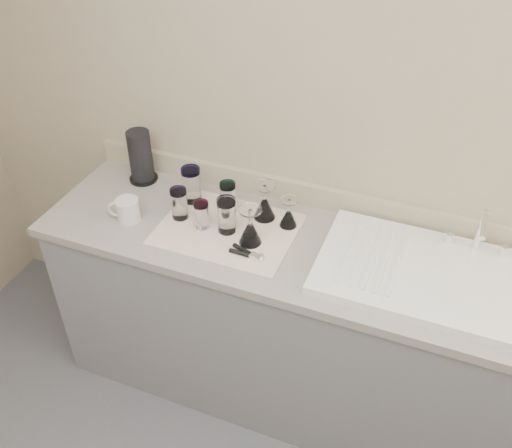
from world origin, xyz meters
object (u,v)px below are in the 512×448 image
at_px(white_mug, 127,210).
at_px(tumbler_blue, 202,215).
at_px(tumbler_teal, 192,185).
at_px(tumbler_purple, 228,197).
at_px(goblet_front_left, 250,231).
at_px(paper_towel_roll, 141,157).
at_px(tumbler_magenta, 179,203).
at_px(can_opener, 247,254).
at_px(goblet_back_left, 265,206).
at_px(goblet_back_right, 288,217).
at_px(sink_unit, 430,275).
at_px(tumbler_lavender, 227,215).

bearing_deg(white_mug, tumbler_blue, 10.91).
height_order(tumbler_teal, white_mug, tumbler_teal).
distance_m(tumbler_purple, goblet_front_left, 0.23).
bearing_deg(paper_towel_roll, tumbler_magenta, -34.17).
height_order(goblet_front_left, paper_towel_roll, paper_towel_roll).
bearing_deg(tumbler_blue, can_opener, -22.18).
height_order(goblet_back_left, goblet_back_right, goblet_back_left).
xyz_separation_m(goblet_back_left, paper_towel_roll, (-0.63, 0.07, 0.06)).
distance_m(tumbler_teal, goblet_back_right, 0.45).
height_order(tumbler_purple, goblet_back_left, goblet_back_left).
bearing_deg(sink_unit, goblet_front_left, -175.12).
relative_size(sink_unit, white_mug, 5.68).
distance_m(tumbler_blue, can_opener, 0.26).
bearing_deg(paper_towel_roll, goblet_back_left, -6.59).
bearing_deg(goblet_back_left, tumbler_purple, -175.30).
bearing_deg(tumbler_blue, paper_towel_roll, 151.14).
xyz_separation_m(goblet_back_right, can_opener, (-0.08, -0.24, -0.04)).
bearing_deg(goblet_front_left, tumbler_lavender, 164.06).
bearing_deg(can_opener, tumbler_blue, 157.82).
xyz_separation_m(goblet_front_left, paper_towel_roll, (-0.63, 0.25, 0.06)).
bearing_deg(tumbler_magenta, goblet_front_left, -7.34).
xyz_separation_m(tumbler_teal, goblet_front_left, (0.34, -0.17, -0.03)).
xyz_separation_m(tumbler_magenta, goblet_front_left, (0.33, -0.04, -0.02)).
relative_size(tumbler_purple, tumbler_lavender, 0.89).
xyz_separation_m(sink_unit, goblet_back_right, (-0.59, 0.10, 0.03)).
distance_m(goblet_front_left, white_mug, 0.54).
xyz_separation_m(sink_unit, paper_towel_roll, (-1.33, 0.19, 0.10)).
distance_m(sink_unit, can_opener, 0.69).
bearing_deg(can_opener, tumbler_magenta, 160.89).
xyz_separation_m(tumbler_teal, can_opener, (0.36, -0.25, -0.07)).
relative_size(goblet_front_left, can_opener, 1.14).
height_order(goblet_back_left, paper_towel_roll, paper_towel_roll).
height_order(tumbler_purple, tumbler_lavender, tumbler_lavender).
height_order(tumbler_magenta, goblet_back_left, goblet_back_left).
bearing_deg(sink_unit, tumbler_blue, -177.42).
distance_m(tumbler_purple, goblet_back_left, 0.16).
bearing_deg(goblet_back_right, tumbler_blue, -156.53).
distance_m(tumbler_magenta, tumbler_lavender, 0.22).
height_order(tumbler_blue, goblet_front_left, goblet_front_left).
bearing_deg(tumbler_teal, sink_unit, -6.12).
bearing_deg(tumbler_teal, tumbler_lavender, -31.28).
bearing_deg(goblet_back_right, tumbler_purple, 179.65).
relative_size(tumbler_lavender, can_opener, 1.07).
relative_size(tumbler_magenta, tumbler_lavender, 0.90).
distance_m(sink_unit, white_mug, 1.23).
relative_size(sink_unit, paper_towel_roll, 3.34).
bearing_deg(sink_unit, white_mug, -175.25).
bearing_deg(white_mug, goblet_back_right, 17.48).
height_order(tumbler_purple, white_mug, tumbler_purple).
bearing_deg(tumbler_teal, can_opener, -34.69).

